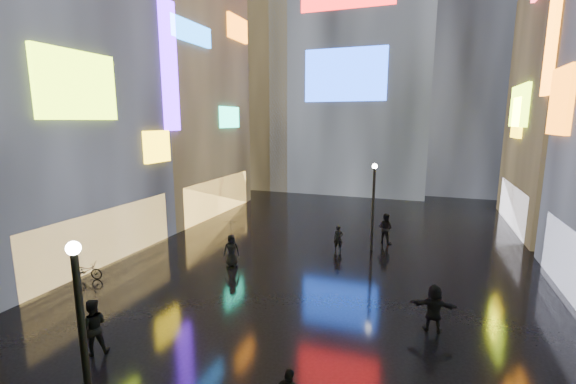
% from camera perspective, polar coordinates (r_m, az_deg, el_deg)
% --- Properties ---
extents(ground, '(140.00, 140.00, 0.00)m').
position_cam_1_polar(ground, '(23.23, 6.72, -8.75)').
color(ground, black).
rests_on(ground, ground).
extents(building_left_mid, '(10.28, 12.70, 24.00)m').
position_cam_1_polar(building_left_mid, '(26.21, -35.26, 18.20)').
color(building_left_mid, black).
rests_on(building_left_mid, ground).
extents(building_left_far, '(10.28, 12.00, 22.00)m').
position_cam_1_polar(building_left_far, '(34.54, -18.12, 15.59)').
color(building_left_far, black).
rests_on(building_left_far, ground).
extents(tower_flank_right, '(12.00, 12.00, 34.00)m').
position_cam_1_polar(tower_flank_right, '(48.50, 26.00, 20.66)').
color(tower_flank_right, black).
rests_on(tower_flank_right, ground).
extents(tower_flank_left, '(10.00, 10.00, 26.00)m').
position_cam_1_polar(tower_flank_left, '(47.60, -3.92, 16.99)').
color(tower_flank_left, black).
rests_on(tower_flank_left, ground).
extents(lamp_near, '(0.30, 0.30, 5.20)m').
position_cam_1_polar(lamp_near, '(10.00, -28.07, -18.88)').
color(lamp_near, black).
rests_on(lamp_near, ground).
extents(lamp_far, '(0.30, 0.30, 5.20)m').
position_cam_1_polar(lamp_far, '(23.11, 12.52, -1.45)').
color(lamp_far, black).
rests_on(lamp_far, ground).
extents(pedestrian_1, '(1.17, 1.16, 1.90)m').
position_cam_1_polar(pedestrian_1, '(14.91, -26.97, -17.39)').
color(pedestrian_1, black).
rests_on(pedestrian_1, ground).
extents(pedestrian_4, '(0.98, 0.82, 1.71)m').
position_cam_1_polar(pedestrian_4, '(20.91, -8.37, -8.53)').
color(pedestrian_4, black).
rests_on(pedestrian_4, ground).
extents(pedestrian_5, '(1.70, 0.65, 1.79)m').
position_cam_1_polar(pedestrian_5, '(15.63, 20.79, -15.79)').
color(pedestrian_5, black).
rests_on(pedestrian_5, ground).
extents(pedestrian_6, '(0.64, 0.50, 1.53)m').
position_cam_1_polar(pedestrian_6, '(23.16, 7.47, -6.84)').
color(pedestrian_6, black).
rests_on(pedestrian_6, ground).
extents(pedestrian_7, '(1.12, 1.00, 1.90)m').
position_cam_1_polar(pedestrian_7, '(25.14, 14.21, -5.23)').
color(pedestrian_7, black).
rests_on(pedestrian_7, ground).
extents(umbrella_2, '(1.24, 1.24, 0.80)m').
position_cam_1_polar(umbrella_2, '(20.54, -8.46, -5.23)').
color(umbrella_2, black).
rests_on(umbrella_2, pedestrian_4).
extents(bicycle, '(1.72, 1.00, 0.86)m').
position_cam_1_polar(bicycle, '(21.57, -27.77, -10.28)').
color(bicycle, black).
rests_on(bicycle, ground).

